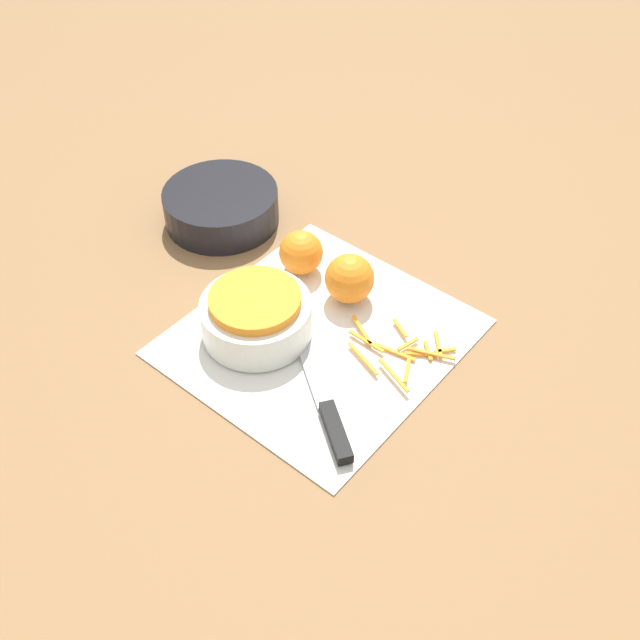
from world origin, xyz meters
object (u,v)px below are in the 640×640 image
Objects in this scene: bowl_dark at (221,206)px; orange_right at (350,278)px; knife at (330,415)px; bowl_speckled at (256,315)px; orange_left at (301,253)px.

orange_right is at bearing -93.54° from bowl_dark.
bowl_dark reaches higher than knife.
knife is at bearing -107.16° from bowl_speckled.
bowl_speckled is 2.13× the size of orange_right.
orange_left is (0.14, 0.04, 0.00)m from bowl_speckled.
bowl_speckled is 0.28m from bowl_dark.
bowl_dark is 0.19m from orange_left.
orange_right is (0.19, 0.12, 0.03)m from knife.
knife is 2.97× the size of orange_left.
orange_left is 0.10m from orange_right.
orange_left is (0.20, 0.22, 0.03)m from knife.
bowl_dark is at bearing 7.33° from knife.
orange_left is at bearing 15.45° from bowl_speckled.
orange_right is at bearing -91.12° from orange_left.
orange_left is (-0.02, -0.19, 0.01)m from bowl_dark.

